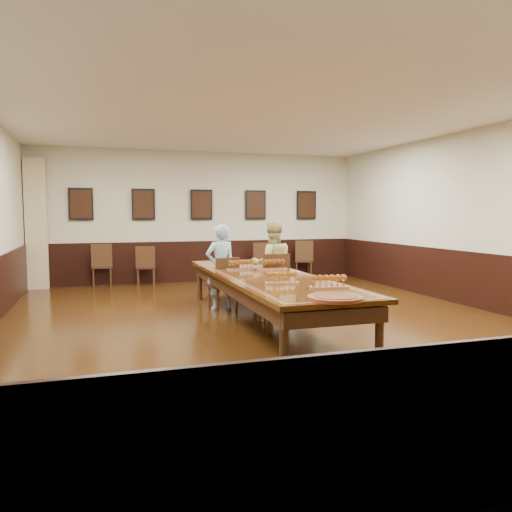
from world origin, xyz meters
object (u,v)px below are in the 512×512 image
object	(u,v)px
chair_woman	(273,282)
conference_table	(266,284)
chair_man	(223,284)
carved_platter	(335,298)
spare_chair_a	(101,265)
spare_chair_c	(262,261)
person_man	(220,267)
person_woman	(272,265)
spare_chair_b	(146,266)
spare_chair_d	(303,259)

from	to	relation	value
chair_woman	conference_table	xyz separation A→B (m)	(-0.46, -0.95, 0.11)
chair_man	carved_platter	size ratio (longest dim) A/B	1.40
spare_chair_a	carved_platter	bearing A→B (deg)	102.82
spare_chair_c	person_man	world-z (taller)	person_man
person_woman	conference_table	bearing A→B (deg)	72.03
spare_chair_c	carved_platter	distance (m)	7.09
chair_man	spare_chair_b	world-z (taller)	chair_man
person_woman	conference_table	xyz separation A→B (m)	(-0.47, -1.05, -0.17)
spare_chair_b	carved_platter	bearing A→B (deg)	110.29
spare_chair_c	conference_table	xyz separation A→B (m)	(-1.46, -4.62, 0.13)
chair_man	spare_chair_a	size ratio (longest dim) A/B	0.95
chair_woman	person_woman	bearing A→B (deg)	-90.00
spare_chair_d	carved_platter	world-z (taller)	spare_chair_d
carved_platter	person_man	bearing A→B (deg)	96.85
chair_woman	conference_table	distance (m)	1.06
spare_chair_b	conference_table	distance (m)	4.83
chair_man	spare_chair_a	bearing A→B (deg)	-71.52
spare_chair_a	spare_chair_c	xyz separation A→B (m)	(3.86, -0.20, -0.01)
spare_chair_c	chair_woman	bearing A→B (deg)	88.75
chair_woman	spare_chair_a	bearing A→B (deg)	-47.17
chair_woman	person_man	distance (m)	0.96
chair_man	person_woman	size ratio (longest dim) A/B	0.60
person_woman	spare_chair_c	bearing A→B (deg)	-99.16
spare_chair_a	spare_chair_b	distance (m)	1.03
person_man	chair_man	bearing A→B (deg)	90.00
chair_woman	spare_chair_a	xyz separation A→B (m)	(-2.87, 3.87, -0.01)
spare_chair_d	carved_platter	distance (m)	7.53
person_man	conference_table	world-z (taller)	person_man
spare_chair_a	conference_table	world-z (taller)	spare_chair_a
person_woman	chair_woman	bearing A→B (deg)	90.00
spare_chair_c	carved_platter	xyz separation A→B (m)	(-1.44, -6.93, 0.29)
chair_woman	spare_chair_a	world-z (taller)	chair_woman
spare_chair_b	person_man	xyz separation A→B (m)	(0.98, -3.35, 0.28)
spare_chair_c	person_man	size ratio (longest dim) A/B	0.64
spare_chair_d	person_man	world-z (taller)	person_man
person_man	spare_chair_b	bearing A→B (deg)	-84.09
person_woman	chair_man	bearing A→B (deg)	-1.67
spare_chair_b	person_woman	xyz separation A→B (m)	(1.87, -3.57, 0.32)
chair_man	conference_table	distance (m)	1.24
person_man	chair_woman	bearing A→B (deg)	149.09
spare_chair_d	conference_table	bearing A→B (deg)	73.93
person_woman	conference_table	size ratio (longest dim) A/B	0.31
spare_chair_c	conference_table	bearing A→B (deg)	86.40
chair_man	spare_chair_b	xyz separation A→B (m)	(-1.00, 3.45, -0.00)
carved_platter	spare_chair_c	bearing A→B (deg)	78.27
chair_man	person_woman	bearing A→B (deg)	161.59
spare_chair_a	spare_chair_c	world-z (taller)	spare_chair_a
chair_woman	spare_chair_b	xyz separation A→B (m)	(-1.86, 3.68, -0.04)
spare_chair_a	conference_table	distance (m)	5.38
conference_table	spare_chair_d	bearing A→B (deg)	61.05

